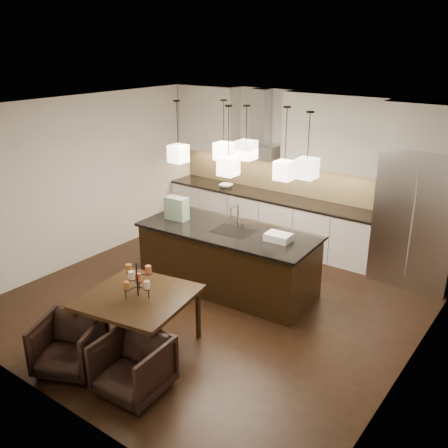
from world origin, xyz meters
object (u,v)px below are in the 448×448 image
Objects in this scene: island_body at (228,260)px; armchair_right at (133,366)px; dining_table at (140,322)px; armchair_left at (69,345)px; refrigerator at (419,217)px.

armchair_right is (0.60, -2.58, -0.14)m from island_body.
armchair_left is (-0.34, -0.80, -0.04)m from dining_table.
island_body reaches higher than armchair_right.
armchair_right is (0.54, -0.64, -0.04)m from dining_table.
refrigerator is 2.99× the size of armchair_right.
island_body is 2.16× the size of dining_table.
refrigerator is 4.48m from dining_table.
armchair_left is at bearing -122.93° from dining_table.
armchair_left is (-0.28, -2.74, -0.14)m from island_body.
dining_table is at bearing -118.97° from refrigerator.
dining_table is at bearing -91.39° from island_body.
armchair_left is 0.89m from armchair_right.
armchair_right reaches higher than armchair_left.
island_body is 1.94m from dining_table.
island_body is (-2.21, -1.93, -0.61)m from refrigerator.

